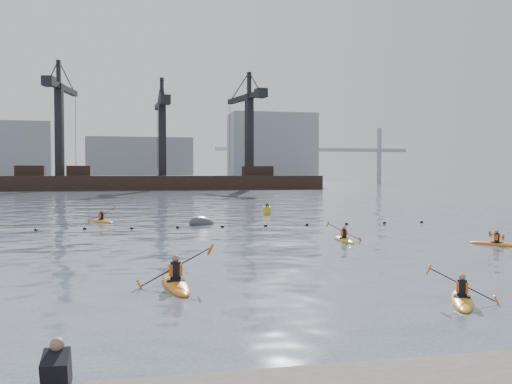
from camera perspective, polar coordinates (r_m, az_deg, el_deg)
ground at (r=15.08m, az=5.04°, el=-12.13°), size 400.00×400.00×0.00m
float_line at (r=36.90m, az=-5.92°, el=-3.69°), size 33.24×0.73×0.24m
barge_pier at (r=124.07m, az=-9.93°, el=1.15°), size 72.00×19.30×29.50m
skyline at (r=164.49m, az=-9.54°, el=3.91°), size 141.00×28.00×22.00m
kayaker_0 at (r=18.05m, az=-8.46°, el=-9.43°), size 2.54×3.68×1.47m
kayaker_1 at (r=16.84m, az=20.87°, el=-10.45°), size 1.90×2.77×1.14m
kayaker_3 at (r=29.88m, az=9.25°, el=-4.93°), size 2.03×2.91×1.17m
kayaker_4 at (r=30.29m, az=24.00°, el=-4.99°), size 2.06×2.65×0.91m
kayaker_5 at (r=42.47m, az=-15.96°, el=-2.91°), size 2.23×3.12×1.24m
mooring_buoy at (r=39.17m, az=-5.69°, el=-3.40°), size 2.74×2.48×1.56m
nav_buoy at (r=48.10m, az=1.18°, el=-1.95°), size 0.67×0.67×1.22m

